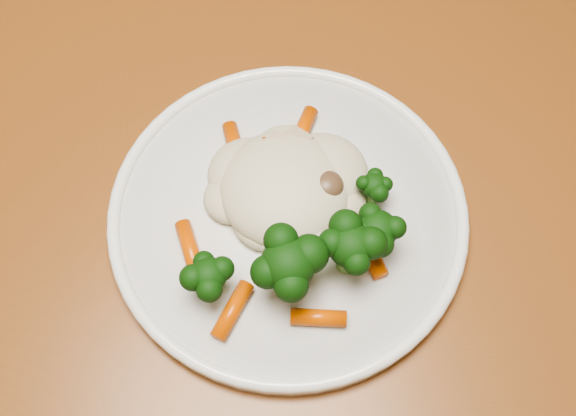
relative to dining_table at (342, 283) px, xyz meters
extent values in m
plane|color=brown|center=(0.27, 0.28, -0.66)|extent=(3.00, 3.00, 0.00)
cube|color=brown|center=(0.00, 0.00, 0.07)|extent=(1.35, 0.93, 0.04)
cylinder|color=white|center=(-0.04, 0.02, 0.10)|extent=(0.27, 0.27, 0.01)
ellipsoid|color=beige|center=(-0.04, 0.04, 0.12)|extent=(0.12, 0.10, 0.04)
ellipsoid|color=black|center=(-0.11, -0.03, 0.12)|extent=(0.04, 0.04, 0.04)
ellipsoid|color=black|center=(-0.05, -0.03, 0.13)|extent=(0.06, 0.06, 0.05)
ellipsoid|color=black|center=(-0.01, -0.02, 0.13)|extent=(0.05, 0.05, 0.05)
ellipsoid|color=black|center=(0.01, -0.01, 0.12)|extent=(0.05, 0.05, 0.04)
ellipsoid|color=black|center=(0.02, 0.03, 0.12)|extent=(0.03, 0.03, 0.03)
cylinder|color=#E55805|center=(-0.08, 0.08, 0.11)|extent=(0.02, 0.06, 0.01)
cylinder|color=#E55805|center=(-0.02, 0.09, 0.11)|extent=(0.03, 0.05, 0.01)
cylinder|color=#E55805|center=(0.00, 0.06, 0.11)|extent=(0.04, 0.03, 0.01)
cylinder|color=#E55805|center=(-0.12, 0.00, 0.11)|extent=(0.02, 0.05, 0.01)
cylinder|color=#E55805|center=(-0.09, -0.05, 0.11)|extent=(0.03, 0.04, 0.01)
cylinder|color=#E55805|center=(-0.03, -0.06, 0.11)|extent=(0.04, 0.02, 0.01)
cylinder|color=#E55805|center=(0.01, -0.02, 0.11)|extent=(0.02, 0.04, 0.01)
cylinder|color=#E55805|center=(-0.02, 0.05, 0.12)|extent=(0.03, 0.05, 0.01)
cylinder|color=#E55805|center=(-0.06, 0.06, 0.12)|extent=(0.03, 0.05, 0.01)
ellipsoid|color=brown|center=(-0.04, 0.03, 0.12)|extent=(0.03, 0.03, 0.02)
ellipsoid|color=brown|center=(-0.01, 0.03, 0.12)|extent=(0.03, 0.03, 0.02)
ellipsoid|color=brown|center=(-0.06, 0.03, 0.12)|extent=(0.02, 0.02, 0.01)
cube|color=tan|center=(-0.05, 0.07, 0.12)|extent=(0.03, 0.02, 0.01)
cube|color=tan|center=(-0.03, 0.08, 0.12)|extent=(0.02, 0.02, 0.01)
camera|label=1|loc=(-0.08, -0.22, 0.59)|focal=45.00mm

